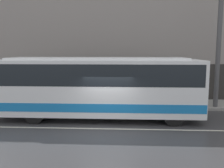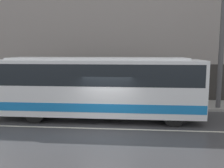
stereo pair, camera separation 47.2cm
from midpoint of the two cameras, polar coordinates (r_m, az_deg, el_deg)
The scene contains 7 objects.
ground_plane at distance 12.40m, azimuth -2.15°, elevation -10.21°, with size 60.00×60.00×0.00m, color #38383A.
sidewalk at distance 17.68m, azimuth -0.53°, elevation -4.48°, with size 60.00×3.00×0.16m.
building_facade at distance 18.98m, azimuth -0.23°, elevation 12.66°, with size 60.00×0.35×11.30m.
lane_stripe at distance 12.40m, azimuth -2.15°, elevation -10.19°, with size 54.00×0.14×0.01m.
transit_bus at distance 13.79m, azimuth -4.25°, elevation -0.17°, with size 11.23×2.60×3.42m.
utility_pole_near at distance 17.25m, azimuth 22.46°, elevation 8.00°, with size 0.29×0.29×7.83m.
pedestrian_waiting at distance 17.47m, azimuth -14.24°, elevation -1.82°, with size 0.36×0.36×1.76m.
Camera 1 is at (0.85, -11.76, 3.82)m, focal length 40.00 mm.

